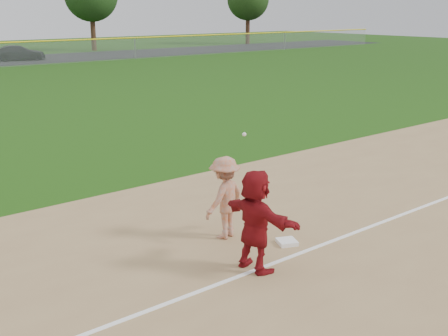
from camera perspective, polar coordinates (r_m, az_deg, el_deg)
ground at (r=11.87m, az=4.58°, el=-7.61°), size 160.00×160.00×0.00m
foul_line at (r=11.35m, az=7.37°, el=-8.71°), size 60.00×0.10×0.01m
first_base at (r=11.80m, az=6.41°, el=-7.47°), size 0.50×0.50×0.09m
base_runner at (r=10.33m, az=3.23°, el=-5.35°), size 0.65×1.82×1.94m
car_right at (r=56.61m, az=-20.14°, el=10.93°), size 5.07×2.95×1.38m
first_base_play at (r=11.78m, az=0.06°, el=-3.02°), size 1.28×0.94×2.30m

